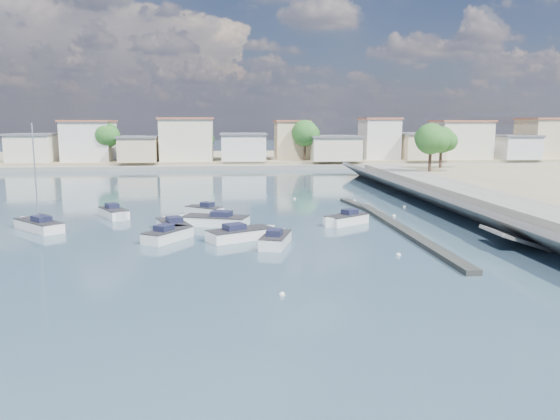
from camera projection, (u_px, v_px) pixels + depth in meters
name	position (u px, v px, depth m)	size (l,w,h in m)	color
ground	(281.00, 189.00, 73.31)	(400.00, 400.00, 0.00)	#273C4E
seawall_walkway	(519.00, 213.00, 48.40)	(5.00, 90.00, 1.80)	slate
breakwater	(392.00, 224.00, 47.10)	(2.00, 31.02, 0.35)	black
far_shore_land	(259.00, 158.00, 124.29)	(160.00, 40.00, 1.40)	gray
far_shore_quay	(265.00, 167.00, 103.70)	(160.00, 2.50, 0.80)	slate
far_town	(316.00, 142.00, 109.82)	(113.01, 12.80, 8.35)	beige
shore_trees	(311.00, 137.00, 100.73)	(74.56, 38.32, 7.92)	#38281E
motorboat_a	(172.00, 226.00, 44.96)	(3.31, 5.26, 1.48)	white
motorboat_b	(276.00, 240.00, 39.76)	(2.78, 4.65, 1.48)	white
motorboat_c	(212.00, 221.00, 47.38)	(6.28, 3.84, 1.48)	white
motorboat_d	(345.00, 220.00, 47.79)	(4.32, 3.70, 1.48)	white
motorboat_e	(170.00, 235.00, 41.49)	(3.75, 4.46, 1.48)	white
motorboat_f	(203.00, 211.00, 52.75)	(3.87, 3.47, 1.48)	white
motorboat_g	(115.00, 214.00, 51.18)	(3.54, 4.65, 1.48)	white
motorboat_h	(243.00, 234.00, 41.73)	(5.44, 4.06, 1.48)	white
sailboat	(37.00, 225.00, 45.27)	(5.00, 5.13, 9.00)	white
mooring_buoys	(357.00, 220.00, 49.80)	(16.11, 35.64, 0.32)	silver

